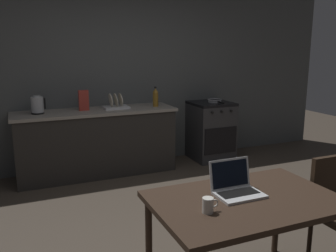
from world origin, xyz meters
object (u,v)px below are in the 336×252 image
(dining_table, at_px, (246,208))
(laptop, at_px, (236,188))
(bottle, at_px, (156,97))
(electric_kettle, at_px, (37,105))
(frying_pan, at_px, (215,101))
(stove_oven, at_px, (211,131))
(cereal_box, at_px, (84,100))
(dish_rack, at_px, (116,105))
(coffee_mug, at_px, (208,205))

(dining_table, relative_size, laptop, 3.97)
(dining_table, xyz_separation_m, bottle, (0.46, 2.88, 0.37))
(electric_kettle, xyz_separation_m, bottle, (1.58, -0.05, 0.02))
(bottle, bearing_deg, electric_kettle, 178.19)
(laptop, relative_size, frying_pan, 0.81)
(dining_table, xyz_separation_m, laptop, (-0.02, 0.09, 0.12))
(stove_oven, distance_m, cereal_box, 2.02)
(stove_oven, relative_size, bottle, 3.18)
(dish_rack, bearing_deg, frying_pan, -1.11)
(stove_oven, xyz_separation_m, dish_rack, (-1.50, 0.00, 0.50))
(dining_table, bearing_deg, bottle, 80.88)
(laptop, relative_size, bottle, 1.14)
(dining_table, xyz_separation_m, cereal_box, (-0.53, 2.95, 0.37))
(stove_oven, bearing_deg, bottle, -177.10)
(stove_oven, distance_m, bottle, 1.11)
(frying_pan, bearing_deg, stove_oven, 149.65)
(laptop, relative_size, coffee_mug, 2.93)
(electric_kettle, distance_m, cereal_box, 0.59)
(coffee_mug, xyz_separation_m, dish_rack, (0.24, 3.01, 0.16))
(bottle, relative_size, dish_rack, 0.83)
(electric_kettle, bearing_deg, frying_pan, -0.67)
(electric_kettle, bearing_deg, bottle, -1.81)
(electric_kettle, bearing_deg, stove_oven, -0.06)
(dining_table, distance_m, frying_pan, 3.25)
(laptop, distance_m, electric_kettle, 3.05)
(laptop, xyz_separation_m, frying_pan, (1.47, 2.81, 0.14))
(stove_oven, height_order, coffee_mug, stove_oven)
(dish_rack, bearing_deg, dining_table, -87.98)
(frying_pan, bearing_deg, cereal_box, 178.55)
(dining_table, bearing_deg, coffee_mug, -166.00)
(cereal_box, xyz_separation_m, dish_rack, (0.43, -0.02, -0.09))
(laptop, bearing_deg, electric_kettle, 105.81)
(stove_oven, bearing_deg, coffee_mug, -120.07)
(coffee_mug, distance_m, cereal_box, 3.05)
(coffee_mug, relative_size, dish_rack, 0.32)
(bottle, bearing_deg, coffee_mug, -105.19)
(dining_table, height_order, cereal_box, cereal_box)
(bottle, xyz_separation_m, cereal_box, (-1.00, 0.07, 0.00))
(bottle, bearing_deg, cereal_box, 175.98)
(dining_table, bearing_deg, cereal_box, 100.28)
(coffee_mug, bearing_deg, electric_kettle, 104.45)
(dining_table, relative_size, coffee_mug, 11.62)
(stove_oven, bearing_deg, laptop, -116.65)
(electric_kettle, xyz_separation_m, coffee_mug, (0.78, -3.01, -0.23))
(stove_oven, xyz_separation_m, coffee_mug, (-1.74, -3.01, 0.33))
(bottle, height_order, coffee_mug, bottle)
(dining_table, height_order, laptop, laptop)
(bottle, distance_m, coffee_mug, 3.08)
(stove_oven, height_order, laptop, laptop)
(stove_oven, bearing_deg, electric_kettle, 179.94)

